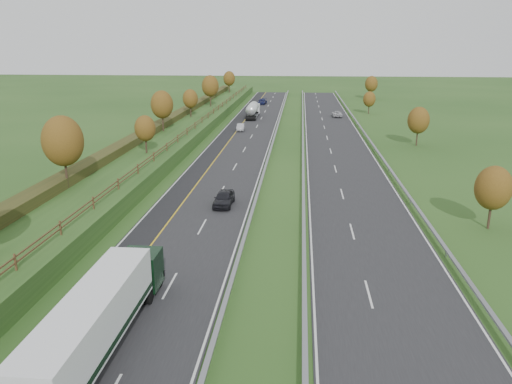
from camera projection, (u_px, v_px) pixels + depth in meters
ground at (285, 156)px, 77.02m from camera, size 400.00×400.00×0.00m
near_carriageway at (237, 148)px, 82.47m from camera, size 10.50×200.00×0.04m
far_carriageway at (338, 150)px, 81.07m from camera, size 10.50×200.00×0.04m
hard_shoulder at (215, 148)px, 82.78m from camera, size 3.00×200.00×0.04m
lane_markings at (276, 149)px, 81.80m from camera, size 26.75×200.00×0.01m
embankment_left at (160, 141)px, 83.29m from camera, size 12.00×200.00×2.00m
hedge_left at (148, 132)px, 83.01m from camera, size 2.20×180.00×1.10m
fence_left at (186, 132)px, 82.02m from camera, size 0.12×189.06×1.20m
median_barrier_near at (272, 145)px, 81.81m from camera, size 0.32×200.00×0.71m
median_barrier_far at (303, 146)px, 81.38m from camera, size 0.32×200.00×0.71m
outer_barrier_far at (375, 147)px, 80.41m from camera, size 0.32×200.00×0.71m
trees_left at (155, 112)px, 78.51m from camera, size 6.64×164.30×7.66m
trees_far at (392, 104)px, 106.63m from camera, size 8.45×118.60×7.12m
box_lorry at (100, 316)px, 27.21m from camera, size 2.58×16.28×4.06m
road_tanker at (253, 110)px, 116.12m from camera, size 2.40×11.22×3.46m
car_dark_near at (224, 198)px, 53.01m from camera, size 2.01×4.76×1.61m
car_silver_mid at (241, 127)px, 98.99m from camera, size 1.63×4.18×1.36m
car_small_far at (262, 101)px, 142.42m from camera, size 2.60×5.36×1.50m
car_oncoming at (337, 114)px, 117.69m from camera, size 2.25×4.78×1.32m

